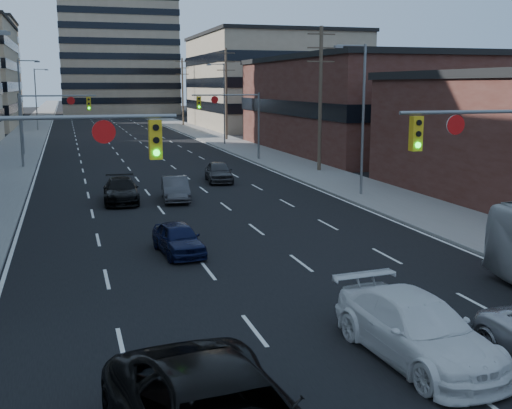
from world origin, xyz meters
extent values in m
cube|color=black|center=(0.00, 130.00, 0.01)|extent=(18.00, 300.00, 0.02)
cube|color=slate|center=(-11.50, 130.00, 0.07)|extent=(5.00, 300.00, 0.15)
cube|color=slate|center=(11.50, 130.00, 0.07)|extent=(5.00, 300.00, 0.15)
cube|color=#472119|center=(24.00, 50.00, 4.50)|extent=(20.00, 30.00, 9.00)
cube|color=gray|center=(25.00, 88.00, 7.00)|extent=(22.00, 28.00, 14.00)
cube|color=gray|center=(32.00, 130.00, 6.00)|extent=(22.00, 22.00, 12.00)
cylinder|color=slate|center=(-6.75, 8.00, 5.80)|extent=(6.50, 0.12, 0.12)
cube|color=gold|center=(-4.10, 8.00, 5.15)|extent=(0.35, 0.28, 1.10)
cylinder|color=black|center=(-4.10, 7.84, 5.50)|extent=(0.18, 0.06, 0.18)
cylinder|color=black|center=(-4.10, 7.84, 5.15)|extent=(0.18, 0.06, 0.18)
cylinder|color=#0CE526|center=(-4.10, 7.84, 4.80)|extent=(0.18, 0.06, 0.18)
cylinder|color=white|center=(-5.50, 7.97, 5.40)|extent=(0.64, 0.06, 0.64)
cylinder|color=slate|center=(6.75, 8.00, 5.80)|extent=(6.50, 0.12, 0.12)
cube|color=gold|center=(4.10, 8.00, 5.15)|extent=(0.35, 0.28, 1.10)
cylinder|color=black|center=(4.10, 7.84, 5.50)|extent=(0.18, 0.06, 0.18)
cylinder|color=black|center=(4.10, 7.84, 5.15)|extent=(0.18, 0.06, 0.18)
cylinder|color=#0CE526|center=(4.10, 7.84, 4.80)|extent=(0.18, 0.06, 0.18)
cylinder|color=white|center=(5.50, 7.97, 5.40)|extent=(0.64, 0.06, 0.64)
cylinder|color=slate|center=(-10.00, 45.00, 3.00)|extent=(0.18, 0.18, 6.00)
cylinder|color=slate|center=(-7.00, 45.00, 5.80)|extent=(6.00, 0.12, 0.12)
cube|color=gold|center=(-4.60, 45.00, 5.15)|extent=(0.35, 0.28, 1.10)
cylinder|color=black|center=(-4.60, 44.84, 5.50)|extent=(0.18, 0.06, 0.18)
cylinder|color=black|center=(-4.60, 44.84, 5.15)|extent=(0.18, 0.06, 0.18)
cylinder|color=#0CE526|center=(-4.60, 44.84, 4.80)|extent=(0.18, 0.06, 0.18)
cylinder|color=white|center=(-6.00, 44.97, 5.40)|extent=(0.64, 0.06, 0.64)
cylinder|color=slate|center=(10.00, 45.00, 3.00)|extent=(0.18, 0.18, 6.00)
cylinder|color=slate|center=(7.00, 45.00, 5.80)|extent=(6.00, 0.12, 0.12)
cube|color=gold|center=(4.60, 45.00, 5.15)|extent=(0.35, 0.28, 1.10)
cylinder|color=black|center=(4.60, 44.84, 5.50)|extent=(0.18, 0.06, 0.18)
cylinder|color=black|center=(4.60, 44.84, 5.15)|extent=(0.18, 0.06, 0.18)
cylinder|color=#0CE526|center=(4.60, 44.84, 4.80)|extent=(0.18, 0.06, 0.18)
cylinder|color=white|center=(6.00, 44.97, 5.40)|extent=(0.64, 0.06, 0.64)
cylinder|color=#4C3D2D|center=(12.20, 36.00, 5.50)|extent=(0.28, 0.28, 11.00)
cube|color=#4C3D2D|center=(12.20, 36.00, 10.40)|extent=(2.20, 0.10, 0.10)
cube|color=#4C3D2D|center=(12.20, 36.00, 9.40)|extent=(2.20, 0.10, 0.10)
cube|color=#4C3D2D|center=(12.20, 36.00, 8.40)|extent=(2.20, 0.10, 0.10)
cylinder|color=#4C3D2D|center=(12.20, 66.00, 5.50)|extent=(0.28, 0.28, 11.00)
cube|color=#4C3D2D|center=(12.20, 66.00, 10.40)|extent=(2.20, 0.10, 0.10)
cube|color=#4C3D2D|center=(12.20, 66.00, 9.40)|extent=(2.20, 0.10, 0.10)
cube|color=#4C3D2D|center=(12.20, 66.00, 8.40)|extent=(2.20, 0.10, 0.10)
cylinder|color=#4C3D2D|center=(12.20, 96.00, 5.50)|extent=(0.28, 0.28, 11.00)
cube|color=#4C3D2D|center=(12.20, 96.00, 10.40)|extent=(2.20, 0.10, 0.10)
cube|color=#4C3D2D|center=(12.20, 96.00, 9.40)|extent=(2.20, 0.10, 0.10)
cube|color=#4C3D2D|center=(12.20, 96.00, 8.40)|extent=(2.20, 0.10, 0.10)
cube|color=slate|center=(-8.80, 20.00, 8.82)|extent=(0.50, 0.22, 0.14)
cylinder|color=slate|center=(-10.50, 55.00, 4.50)|extent=(0.16, 0.16, 9.00)
cylinder|color=slate|center=(-9.60, 55.00, 8.90)|extent=(1.80, 0.10, 0.10)
cube|color=slate|center=(-8.80, 55.00, 8.82)|extent=(0.50, 0.22, 0.14)
cylinder|color=slate|center=(-10.50, 90.00, 4.50)|extent=(0.16, 0.16, 9.00)
cylinder|color=slate|center=(-9.60, 90.00, 8.90)|extent=(1.80, 0.10, 0.10)
cube|color=slate|center=(-8.80, 90.00, 8.82)|extent=(0.50, 0.22, 0.14)
cylinder|color=slate|center=(10.50, 25.00, 4.50)|extent=(0.16, 0.16, 9.00)
cylinder|color=slate|center=(9.60, 25.00, 8.90)|extent=(1.80, 0.10, 0.10)
cube|color=slate|center=(8.80, 25.00, 8.82)|extent=(0.50, 0.22, 0.14)
cylinder|color=slate|center=(10.50, 60.00, 4.50)|extent=(0.16, 0.16, 9.00)
cylinder|color=slate|center=(9.60, 60.00, 8.90)|extent=(1.80, 0.10, 0.10)
cube|color=slate|center=(8.80, 60.00, 8.82)|extent=(0.50, 0.22, 0.14)
imported|color=silver|center=(1.50, 3.12, 0.78)|extent=(2.65, 5.56, 1.57)
imported|color=black|center=(-2.42, 14.68, 0.64)|extent=(1.88, 3.87, 1.27)
imported|color=#3A3A3D|center=(-0.56, 26.71, 0.69)|extent=(1.85, 4.32, 1.39)
imported|color=black|center=(-3.65, 26.98, 0.70)|extent=(2.22, 4.91, 1.40)
imported|color=#343436|center=(3.54, 33.11, 0.72)|extent=(2.14, 4.37, 1.44)
camera|label=1|loc=(-6.48, -10.01, 6.66)|focal=45.00mm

